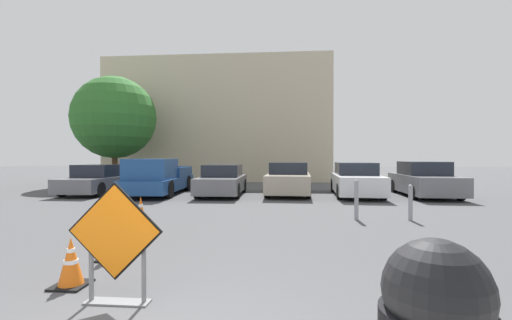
{
  "coord_description": "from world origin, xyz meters",
  "views": [
    {
      "loc": [
        1.1,
        -2.57,
        1.7
      ],
      "look_at": [
        -0.27,
        13.37,
        1.55
      ],
      "focal_mm": 24.0,
      "sensor_mm": 36.0,
      "label": 1
    }
  ],
  "objects_px": {
    "bollard_nearest": "(356,199)",
    "pickup_truck": "(158,179)",
    "traffic_cone_second": "(111,237)",
    "bollard_second": "(410,202)",
    "parked_car_fourth": "(356,180)",
    "parked_car_second": "(222,181)",
    "parked_car_nearest": "(98,180)",
    "parked_car_fifth": "(424,180)",
    "traffic_cone_fourth": "(141,214)",
    "parked_car_third": "(289,179)",
    "traffic_cone_third": "(126,226)",
    "road_closed_sign": "(115,241)",
    "traffic_cone_nearest": "(71,262)"
  },
  "relations": [
    {
      "from": "traffic_cone_second",
      "to": "parked_car_fourth",
      "type": "bearing_deg",
      "value": 58.84
    },
    {
      "from": "parked_car_fifth",
      "to": "road_closed_sign",
      "type": "bearing_deg",
      "value": 57.44
    },
    {
      "from": "parked_car_fifth",
      "to": "parked_car_nearest",
      "type": "bearing_deg",
      "value": 3.12
    },
    {
      "from": "parked_car_nearest",
      "to": "parked_car_fourth",
      "type": "xyz_separation_m",
      "value": [
        11.65,
        0.2,
        0.05
      ]
    },
    {
      "from": "parked_car_nearest",
      "to": "bollard_nearest",
      "type": "xyz_separation_m",
      "value": [
        10.5,
        -5.6,
        -0.05
      ]
    },
    {
      "from": "parked_car_second",
      "to": "parked_car_fourth",
      "type": "relative_size",
      "value": 0.88
    },
    {
      "from": "bollard_nearest",
      "to": "pickup_truck",
      "type": "bearing_deg",
      "value": 144.75
    },
    {
      "from": "parked_car_fourth",
      "to": "parked_car_fifth",
      "type": "height_order",
      "value": "parked_car_fifth"
    },
    {
      "from": "road_closed_sign",
      "to": "parked_car_third",
      "type": "distance_m",
      "value": 11.79
    },
    {
      "from": "parked_car_nearest",
      "to": "bollard_second",
      "type": "relative_size",
      "value": 4.23
    },
    {
      "from": "traffic_cone_third",
      "to": "pickup_truck",
      "type": "relative_size",
      "value": 0.13
    },
    {
      "from": "pickup_truck",
      "to": "traffic_cone_second",
      "type": "bearing_deg",
      "value": 103.51
    },
    {
      "from": "parked_car_fourth",
      "to": "traffic_cone_fourth",
      "type": "bearing_deg",
      "value": 53.4
    },
    {
      "from": "traffic_cone_third",
      "to": "bollard_nearest",
      "type": "height_order",
      "value": "bollard_nearest"
    },
    {
      "from": "traffic_cone_second",
      "to": "traffic_cone_third",
      "type": "bearing_deg",
      "value": 103.04
    },
    {
      "from": "traffic_cone_nearest",
      "to": "parked_car_second",
      "type": "distance_m",
      "value": 10.63
    },
    {
      "from": "pickup_truck",
      "to": "parked_car_third",
      "type": "height_order",
      "value": "pickup_truck"
    },
    {
      "from": "traffic_cone_second",
      "to": "bollard_second",
      "type": "xyz_separation_m",
      "value": [
        6.19,
        4.0,
        0.14
      ]
    },
    {
      "from": "parked_car_fourth",
      "to": "parked_car_second",
      "type": "bearing_deg",
      "value": 6.21
    },
    {
      "from": "traffic_cone_second",
      "to": "parked_car_third",
      "type": "relative_size",
      "value": 0.17
    },
    {
      "from": "parked_car_nearest",
      "to": "parked_car_fifth",
      "type": "distance_m",
      "value": 14.57
    },
    {
      "from": "parked_car_third",
      "to": "pickup_truck",
      "type": "bearing_deg",
      "value": 8.55
    },
    {
      "from": "traffic_cone_nearest",
      "to": "pickup_truck",
      "type": "bearing_deg",
      "value": 105.23
    },
    {
      "from": "traffic_cone_third",
      "to": "parked_car_fifth",
      "type": "bearing_deg",
      "value": 44.36
    },
    {
      "from": "pickup_truck",
      "to": "parked_car_fifth",
      "type": "bearing_deg",
      "value": 179.75
    },
    {
      "from": "bollard_nearest",
      "to": "bollard_second",
      "type": "distance_m",
      "value": 1.41
    },
    {
      "from": "road_closed_sign",
      "to": "traffic_cone_nearest",
      "type": "height_order",
      "value": "road_closed_sign"
    },
    {
      "from": "parked_car_nearest",
      "to": "parked_car_fourth",
      "type": "relative_size",
      "value": 0.87
    },
    {
      "from": "parked_car_nearest",
      "to": "parked_car_third",
      "type": "bearing_deg",
      "value": -177.44
    },
    {
      "from": "parked_car_third",
      "to": "bollard_second",
      "type": "bearing_deg",
      "value": 120.4
    },
    {
      "from": "traffic_cone_nearest",
      "to": "parked_car_nearest",
      "type": "distance_m",
      "value": 12.22
    },
    {
      "from": "bollard_second",
      "to": "parked_car_fifth",
      "type": "bearing_deg",
      "value": 65.87
    },
    {
      "from": "traffic_cone_third",
      "to": "pickup_truck",
      "type": "xyz_separation_m",
      "value": [
        -2.55,
        8.31,
        0.39
      ]
    },
    {
      "from": "traffic_cone_nearest",
      "to": "parked_car_nearest",
      "type": "relative_size",
      "value": 0.16
    },
    {
      "from": "pickup_truck",
      "to": "parked_car_fifth",
      "type": "xyz_separation_m",
      "value": [
        11.63,
        0.58,
        -0.04
      ]
    },
    {
      "from": "pickup_truck",
      "to": "parked_car_second",
      "type": "distance_m",
      "value": 2.9
    },
    {
      "from": "traffic_cone_nearest",
      "to": "parked_car_fifth",
      "type": "height_order",
      "value": "parked_car_fifth"
    },
    {
      "from": "parked_car_third",
      "to": "parked_car_fourth",
      "type": "bearing_deg",
      "value": 179.2
    },
    {
      "from": "parked_car_nearest",
      "to": "parked_car_third",
      "type": "height_order",
      "value": "parked_car_third"
    },
    {
      "from": "bollard_nearest",
      "to": "traffic_cone_second",
      "type": "bearing_deg",
      "value": -140.07
    },
    {
      "from": "traffic_cone_second",
      "to": "parked_car_fourth",
      "type": "xyz_separation_m",
      "value": [
        5.93,
        9.81,
        0.31
      ]
    },
    {
      "from": "traffic_cone_second",
      "to": "parked_car_nearest",
      "type": "bearing_deg",
      "value": 120.78
    },
    {
      "from": "traffic_cone_fourth",
      "to": "parked_car_third",
      "type": "xyz_separation_m",
      "value": [
        3.43,
        7.84,
        0.29
      ]
    },
    {
      "from": "traffic_cone_nearest",
      "to": "traffic_cone_third",
      "type": "height_order",
      "value": "traffic_cone_third"
    },
    {
      "from": "pickup_truck",
      "to": "parked_car_fifth",
      "type": "distance_m",
      "value": 11.65
    },
    {
      "from": "road_closed_sign",
      "to": "parked_car_nearest",
      "type": "xyz_separation_m",
      "value": [
        -6.65,
        11.24,
        -0.12
      ]
    },
    {
      "from": "traffic_cone_fourth",
      "to": "parked_car_third",
      "type": "height_order",
      "value": "parked_car_third"
    },
    {
      "from": "traffic_cone_nearest",
      "to": "parked_car_second",
      "type": "relative_size",
      "value": 0.16
    },
    {
      "from": "road_closed_sign",
      "to": "pickup_truck",
      "type": "distance_m",
      "value": 11.6
    },
    {
      "from": "bollard_second",
      "to": "parked_car_second",
      "type": "bearing_deg",
      "value": 138.01
    }
  ]
}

